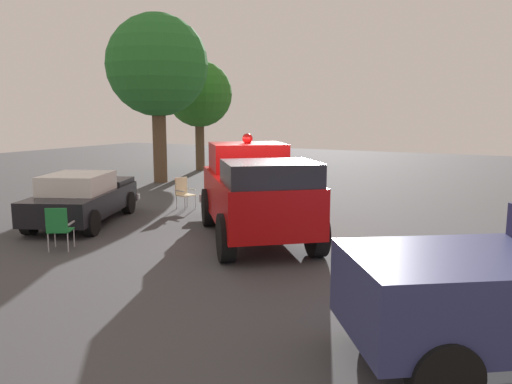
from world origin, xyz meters
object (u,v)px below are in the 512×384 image
object	(u,v)px
classic_hot_rod	(83,197)
oak_tree_right	(199,95)
oak_tree_left	(157,66)
lawn_chair_spare	(184,191)
lawn_chair_by_car	(59,226)
vintage_fire_truck	(254,190)

from	to	relation	value
classic_hot_rod	oak_tree_right	world-z (taller)	oak_tree_right
oak_tree_left	classic_hot_rod	bearing A→B (deg)	113.52
lawn_chair_spare	oak_tree_left	bearing A→B (deg)	-45.19
lawn_chair_spare	oak_tree_right	distance (m)	11.61
lawn_chair_by_car	oak_tree_left	world-z (taller)	oak_tree_left
vintage_fire_truck	classic_hot_rod	bearing A→B (deg)	9.03
oak_tree_left	vintage_fire_truck	bearing A→B (deg)	140.59
vintage_fire_truck	lawn_chair_by_car	size ratio (longest dim) A/B	5.87
lawn_chair_spare	lawn_chair_by_car	bearing A→B (deg)	95.30
lawn_chair_by_car	oak_tree_left	xyz separation A→B (m)	(5.14, -10.19, 4.53)
lawn_chair_spare	oak_tree_right	world-z (taller)	oak_tree_right
classic_hot_rod	vintage_fire_truck	bearing A→B (deg)	-170.97
vintage_fire_truck	oak_tree_right	distance (m)	15.45
lawn_chair_spare	oak_tree_left	xyz separation A→B (m)	(4.62, -4.65, 4.53)
oak_tree_right	classic_hot_rod	bearing A→B (deg)	109.53
classic_hot_rod	lawn_chair_spare	world-z (taller)	classic_hot_rod
oak_tree_left	lawn_chair_spare	bearing A→B (deg)	134.81
classic_hot_rod	lawn_chair_by_car	bearing A→B (deg)	125.99
lawn_chair_by_car	oak_tree_right	bearing A→B (deg)	-67.48
vintage_fire_truck	oak_tree_right	bearing A→B (deg)	-50.97
lawn_chair_by_car	oak_tree_left	distance (m)	12.28
classic_hot_rod	lawn_chair_spare	bearing A→B (deg)	-111.77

